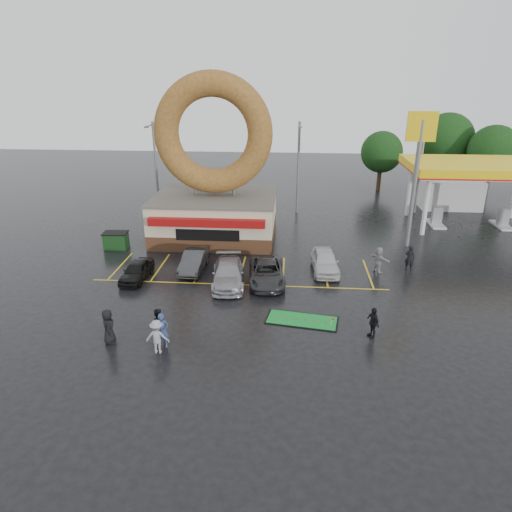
# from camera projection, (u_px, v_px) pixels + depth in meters

# --- Properties ---
(ground) EXTENTS (120.00, 120.00, 0.00)m
(ground) POSITION_uv_depth(u_px,v_px,m) (231.00, 309.00, 27.41)
(ground) COLOR black
(ground) RESTS_ON ground
(donut_shop) EXTENTS (10.20, 8.70, 13.50)m
(donut_shop) POSITION_uv_depth(u_px,v_px,m) (215.00, 186.00, 38.00)
(donut_shop) COLOR #472B19
(donut_shop) RESTS_ON ground
(gas_station) EXTENTS (12.30, 13.65, 5.90)m
(gas_station) POSITION_uv_depth(u_px,v_px,m) (464.00, 180.00, 43.97)
(gas_station) COLOR silver
(gas_station) RESTS_ON ground
(shell_sign) EXTENTS (2.20, 0.36, 10.60)m
(shell_sign) POSITION_uv_depth(u_px,v_px,m) (418.00, 155.00, 34.85)
(shell_sign) COLOR slate
(shell_sign) RESTS_ON ground
(streetlight_left) EXTENTS (0.40, 2.21, 9.00)m
(streetlight_left) POSITION_uv_depth(u_px,v_px,m) (156.00, 166.00, 44.83)
(streetlight_left) COLOR slate
(streetlight_left) RESTS_ON ground
(streetlight_mid) EXTENTS (0.40, 2.21, 9.00)m
(streetlight_mid) POSITION_uv_depth(u_px,v_px,m) (298.00, 166.00, 44.73)
(streetlight_mid) COLOR slate
(streetlight_mid) RESTS_ON ground
(streetlight_right) EXTENTS (0.40, 2.21, 9.00)m
(streetlight_right) POSITION_uv_depth(u_px,v_px,m) (421.00, 166.00, 44.77)
(streetlight_right) COLOR slate
(streetlight_right) RESTS_ON ground
(tree_far_a) EXTENTS (5.60, 5.60, 8.00)m
(tree_far_a) POSITION_uv_depth(u_px,v_px,m) (493.00, 150.00, 51.38)
(tree_far_a) COLOR #332114
(tree_far_a) RESTS_ON ground
(tree_far_c) EXTENTS (6.30, 6.30, 9.00)m
(tree_far_c) POSITION_uv_depth(u_px,v_px,m) (447.00, 139.00, 55.14)
(tree_far_c) COLOR #332114
(tree_far_c) RESTS_ON ground
(tree_far_d) EXTENTS (4.90, 4.90, 7.00)m
(tree_far_d) POSITION_uv_depth(u_px,v_px,m) (382.00, 152.00, 54.35)
(tree_far_d) COLOR #332114
(tree_far_d) RESTS_ON ground
(car_black) EXTENTS (1.73, 3.83, 1.28)m
(car_black) POSITION_uv_depth(u_px,v_px,m) (137.00, 271.00, 31.13)
(car_black) COLOR black
(car_black) RESTS_ON ground
(car_dgrey) EXTENTS (1.59, 4.24, 1.39)m
(car_dgrey) POSITION_uv_depth(u_px,v_px,m) (194.00, 261.00, 32.62)
(car_dgrey) COLOR #2F2F32
(car_dgrey) RESTS_ON ground
(car_silver) EXTENTS (2.63, 5.27, 1.47)m
(car_silver) POSITION_uv_depth(u_px,v_px,m) (228.00, 274.00, 30.43)
(car_silver) COLOR #96969B
(car_silver) RESTS_ON ground
(car_grey) EXTENTS (2.75, 5.21, 1.40)m
(car_grey) POSITION_uv_depth(u_px,v_px,m) (267.00, 273.00, 30.70)
(car_grey) COLOR #2E2F31
(car_grey) RESTS_ON ground
(car_white) EXTENTS (2.03, 4.54, 1.52)m
(car_white) POSITION_uv_depth(u_px,v_px,m) (325.00, 261.00, 32.41)
(car_white) COLOR silver
(car_white) RESTS_ON ground
(person_blue) EXTENTS (0.73, 0.52, 1.89)m
(person_blue) POSITION_uv_depth(u_px,v_px,m) (162.00, 331.00, 23.24)
(person_blue) COLOR navy
(person_blue) RESTS_ON ground
(person_blackjkt) EXTENTS (1.04, 0.90, 1.86)m
(person_blackjkt) POSITION_uv_depth(u_px,v_px,m) (158.00, 325.00, 23.79)
(person_blackjkt) COLOR black
(person_blackjkt) RESTS_ON ground
(person_hoodie) EXTENTS (1.19, 0.70, 1.82)m
(person_hoodie) POSITION_uv_depth(u_px,v_px,m) (157.00, 337.00, 22.77)
(person_hoodie) COLOR gray
(person_hoodie) RESTS_ON ground
(person_bystander) EXTENTS (0.89, 1.08, 1.91)m
(person_bystander) POSITION_uv_depth(u_px,v_px,m) (108.00, 326.00, 23.61)
(person_bystander) COLOR black
(person_bystander) RESTS_ON ground
(person_cameraman) EXTENTS (0.79, 1.09, 1.72)m
(person_cameraman) POSITION_uv_depth(u_px,v_px,m) (373.00, 322.00, 24.19)
(person_cameraman) COLOR black
(person_cameraman) RESTS_ON ground
(person_walker_near) EXTENTS (1.49, 1.70, 1.86)m
(person_walker_near) POSITION_uv_depth(u_px,v_px,m) (379.00, 260.00, 32.23)
(person_walker_near) COLOR #969698
(person_walker_near) RESTS_ON ground
(person_walker_far) EXTENTS (0.79, 0.65, 1.87)m
(person_walker_far) POSITION_uv_depth(u_px,v_px,m) (410.00, 258.00, 32.51)
(person_walker_far) COLOR black
(person_walker_far) RESTS_ON ground
(dumpster) EXTENTS (1.87, 1.31, 1.30)m
(dumpster) POSITION_uv_depth(u_px,v_px,m) (116.00, 241.00, 36.68)
(dumpster) COLOR #19411A
(dumpster) RESTS_ON ground
(putting_green) EXTENTS (4.30, 2.39, 0.51)m
(putting_green) POSITION_uv_depth(u_px,v_px,m) (302.00, 320.00, 26.07)
(putting_green) COLOR black
(putting_green) RESTS_ON ground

